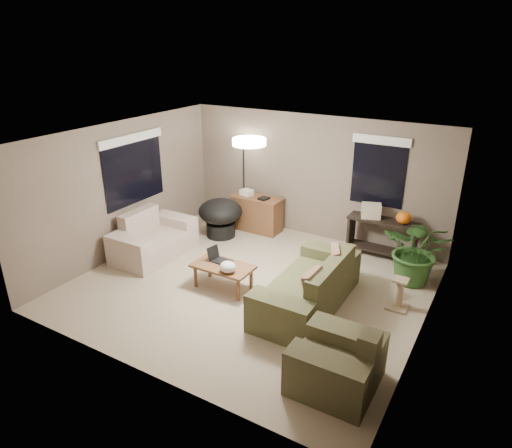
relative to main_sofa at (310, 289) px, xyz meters
The scene contains 20 objects.
room_shell 1.47m from the main_sofa, behind, with size 5.50×5.50×5.50m.
main_sofa is the anchor object (origin of this frame).
throw_pillows 0.44m from the main_sofa, ahead, with size 0.40×1.38×0.47m.
loveseat 3.32m from the main_sofa, behind, with size 0.90×1.60×0.85m.
armchair 1.73m from the main_sofa, 55.11° to the right, with size 0.95×1.00×0.85m.
coffee_table 1.48m from the main_sofa, behind, with size 1.00×0.55×0.42m.
laptop 1.65m from the main_sofa, behind, with size 0.38×0.24×0.24m.
plastic_bag 1.33m from the main_sofa, 163.83° to the right, with size 0.26×0.24×0.18m, color white.
desk 3.11m from the main_sofa, 135.50° to the left, with size 1.10×0.50×0.75m.
desk_papers 3.26m from the main_sofa, 137.58° to the left, with size 0.69×0.29×0.12m.
console_table 2.31m from the main_sofa, 78.72° to the left, with size 1.30×0.40×0.75m.
pumpkin 2.46m from the main_sofa, 70.49° to the left, with size 0.27×0.27×0.22m, color orange.
cardboard_box 2.34m from the main_sofa, 84.93° to the left, with size 0.35×0.26×0.26m, color beige.
papasan_chair 3.12m from the main_sofa, 150.56° to the left, with size 1.07×1.07×0.80m.
floor_lamp 3.66m from the main_sofa, 138.92° to the left, with size 0.32×0.32×1.91m.
ceiling_fixture 2.42m from the main_sofa, behind, with size 0.50×0.50×0.10m, color white.
houseplant 2.01m from the main_sofa, 51.91° to the left, with size 1.08×1.20×0.94m, color #2D5923.
cat_scratching_post 1.36m from the main_sofa, 28.27° to the left, with size 0.32×0.32×0.50m.
window_left 4.14m from the main_sofa, behind, with size 0.05×1.56×1.33m.
window_back 2.96m from the main_sofa, 85.94° to the left, with size 1.06×0.05×1.33m.
Camera 1 is at (3.47, -5.73, 3.90)m, focal length 32.00 mm.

